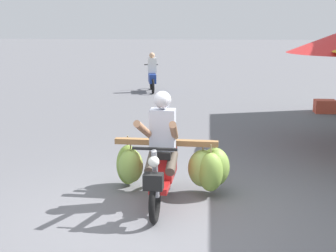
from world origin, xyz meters
The scene contains 4 objects.
ground_plane centered at (0.00, 0.00, 0.00)m, with size 120.00×120.00×0.00m, color slate.
motorbike_main_loaded centered at (0.23, 0.84, 0.50)m, with size 1.72×1.80×1.58m.
motorbike_distant_ahead_left centered at (-1.31, 11.18, 0.57)m, with size 0.55×1.61×1.40m.
produce_crate centered at (3.91, 7.63, 0.18)m, with size 0.56×0.40×0.36m, color #CC4C38.
Camera 1 is at (0.71, -5.70, 2.50)m, focal length 51.13 mm.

